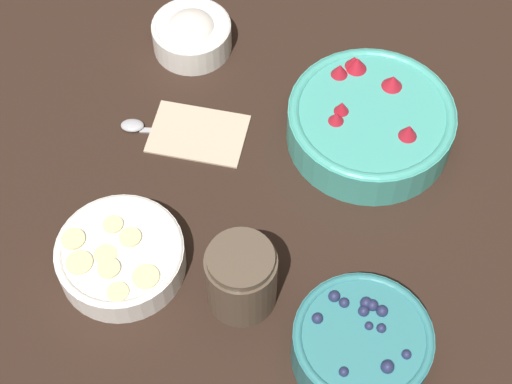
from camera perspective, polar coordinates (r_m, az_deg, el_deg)
The scene contains 8 objects.
ground_plane at distance 1.14m, azimuth 2.84°, elevation 1.34°, with size 4.00×4.00×0.00m, color black.
bowl_strawberries at distance 1.16m, azimuth 7.63°, elevation 4.75°, with size 0.22×0.22×0.08m.
bowl_blueberries at distance 0.99m, azimuth 7.06°, elevation -10.02°, with size 0.16×0.16×0.07m.
bowl_bananas at distance 1.06m, azimuth -9.04°, elevation -4.22°, with size 0.16×0.16×0.05m.
bowl_cream at distance 1.26m, azimuth -4.31°, elevation 10.53°, with size 0.12×0.12×0.06m.
jar_chocolate at distance 1.01m, azimuth -0.84°, elevation -5.85°, with size 0.09×0.09×0.10m.
napkin at distance 1.18m, azimuth -3.89°, elevation 3.94°, with size 0.14×0.11×0.01m.
spoon at distance 1.19m, azimuth -7.02°, elevation 4.34°, with size 0.14×0.06×0.01m.
Camera 1 is at (0.19, -0.61, 0.95)m, focal length 60.00 mm.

